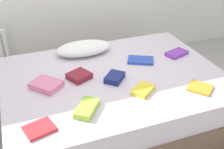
# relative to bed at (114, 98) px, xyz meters

# --- Properties ---
(ground_plane) EXTENTS (8.00, 8.00, 0.00)m
(ground_plane) POSITION_rel_bed_xyz_m (0.00, 0.00, -0.25)
(ground_plane) COLOR #9E998E
(bed) EXTENTS (2.00, 1.50, 0.50)m
(bed) POSITION_rel_bed_xyz_m (0.00, 0.00, 0.00)
(bed) COLOR brown
(bed) RESTS_ON ground
(pillow) EXTENTS (0.56, 0.31, 0.12)m
(pillow) POSITION_rel_bed_xyz_m (-0.13, 0.52, 0.31)
(pillow) COLOR white
(pillow) RESTS_ON bed
(textbook_blue) EXTENTS (0.29, 0.25, 0.03)m
(textbook_blue) POSITION_rel_bed_xyz_m (0.34, 0.16, 0.27)
(textbook_blue) COLOR #2847B7
(textbook_blue) RESTS_ON bed
(textbook_orange) EXTENTS (0.26, 0.26, 0.02)m
(textbook_orange) POSITION_rel_bed_xyz_m (0.59, -0.46, 0.26)
(textbook_orange) COLOR orange
(textbook_orange) RESTS_ON bed
(textbook_lime) EXTENTS (0.25, 0.27, 0.05)m
(textbook_lime) POSITION_rel_bed_xyz_m (-0.37, -0.41, 0.28)
(textbook_lime) COLOR #8CC638
(textbook_lime) RESTS_ON bed
(textbook_yellow) EXTENTS (0.24, 0.22, 0.04)m
(textbook_yellow) POSITION_rel_bed_xyz_m (0.13, -0.33, 0.27)
(textbook_yellow) COLOR yellow
(textbook_yellow) RESTS_ON bed
(textbook_navy) EXTENTS (0.22, 0.23, 0.05)m
(textbook_navy) POSITION_rel_bed_xyz_m (-0.02, -0.08, 0.28)
(textbook_navy) COLOR navy
(textbook_navy) RESTS_ON bed
(textbook_maroon) EXTENTS (0.23, 0.23, 0.05)m
(textbook_maroon) POSITION_rel_bed_xyz_m (-0.31, 0.06, 0.28)
(textbook_maroon) COLOR maroon
(textbook_maroon) RESTS_ON bed
(textbook_purple) EXTENTS (0.25, 0.19, 0.04)m
(textbook_purple) POSITION_rel_bed_xyz_m (0.75, 0.15, 0.27)
(textbook_purple) COLOR purple
(textbook_purple) RESTS_ON bed
(textbook_red) EXTENTS (0.23, 0.21, 0.02)m
(textbook_red) POSITION_rel_bed_xyz_m (-0.74, -0.50, 0.26)
(textbook_red) COLOR red
(textbook_red) RESTS_ON bed
(textbook_pink) EXTENTS (0.30, 0.30, 0.05)m
(textbook_pink) POSITION_rel_bed_xyz_m (-0.60, 0.02, 0.28)
(textbook_pink) COLOR pink
(textbook_pink) RESTS_ON bed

